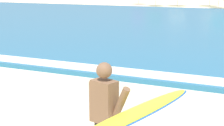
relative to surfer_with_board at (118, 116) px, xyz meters
The scene contains 3 objects.
sea 19.09m from the surfer_with_board, 98.09° to the left, with size 120.00×28.00×0.14m, color teal.
surf_foam 6.17m from the surfer_with_board, 116.09° to the left, with size 120.00×0.84×0.01m, color white.
surfer_with_board is the anchor object (origin of this frame).
Camera 1 is at (4.41, -4.02, 2.78)m, focal length 56.68 mm.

